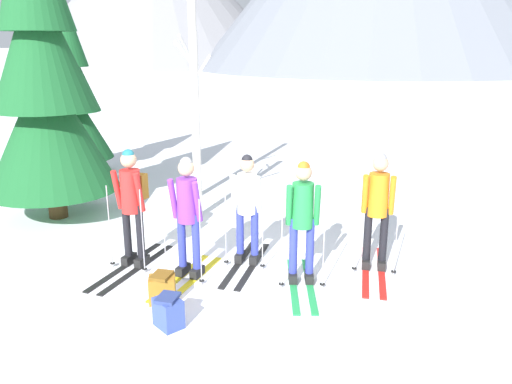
{
  "coord_description": "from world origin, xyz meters",
  "views": [
    {
      "loc": [
        1.95,
        -6.44,
        3.13
      ],
      "look_at": [
        0.18,
        0.48,
        1.05
      ],
      "focal_mm": 36.42,
      "sensor_mm": 36.0,
      "label": 1
    }
  ],
  "objects_px": {
    "skier_in_purple": "(187,213)",
    "birch_tree_slender": "(196,126)",
    "skier_in_white": "(247,206)",
    "backpack_on_snow_front": "(168,312)",
    "skier_in_red": "(132,202)",
    "birch_tree_tall": "(194,95)",
    "pine_tree_mid": "(69,92)",
    "skier_in_orange": "(377,208)",
    "skier_in_green": "(302,219)",
    "backpack_on_snow_beside": "(162,288)",
    "pine_tree_near": "(43,77)"
  },
  "relations": [
    {
      "from": "skier_in_white",
      "to": "skier_in_green",
      "type": "xyz_separation_m",
      "value": [
        0.87,
        -0.45,
        0.04
      ]
    },
    {
      "from": "backpack_on_snow_beside",
      "to": "skier_in_green",
      "type": "bearing_deg",
      "value": 31.42
    },
    {
      "from": "skier_in_red",
      "to": "skier_in_orange",
      "type": "relative_size",
      "value": 1.05
    },
    {
      "from": "skier_in_red",
      "to": "birch_tree_slender",
      "type": "xyz_separation_m",
      "value": [
        0.12,
        2.27,
        0.73
      ]
    },
    {
      "from": "skier_in_orange",
      "to": "birch_tree_tall",
      "type": "xyz_separation_m",
      "value": [
        -3.71,
        2.78,
        1.18
      ]
    },
    {
      "from": "skier_in_red",
      "to": "birch_tree_tall",
      "type": "distance_m",
      "value": 3.69
    },
    {
      "from": "skier_in_white",
      "to": "backpack_on_snow_beside",
      "type": "distance_m",
      "value": 1.72
    },
    {
      "from": "skier_in_white",
      "to": "pine_tree_mid",
      "type": "bearing_deg",
      "value": 143.38
    },
    {
      "from": "skier_in_green",
      "to": "skier_in_orange",
      "type": "distance_m",
      "value": 1.16
    },
    {
      "from": "skier_in_red",
      "to": "backpack_on_snow_front",
      "type": "bearing_deg",
      "value": -51.73
    },
    {
      "from": "skier_in_red",
      "to": "skier_in_orange",
      "type": "bearing_deg",
      "value": 12.06
    },
    {
      "from": "skier_in_red",
      "to": "skier_in_white",
      "type": "bearing_deg",
      "value": 16.96
    },
    {
      "from": "birch_tree_tall",
      "to": "backpack_on_snow_beside",
      "type": "relative_size",
      "value": 10.78
    },
    {
      "from": "skier_in_purple",
      "to": "birch_tree_slender",
      "type": "xyz_separation_m",
      "value": [
        -0.78,
        2.44,
        0.77
      ]
    },
    {
      "from": "pine_tree_near",
      "to": "birch_tree_tall",
      "type": "height_order",
      "value": "pine_tree_near"
    },
    {
      "from": "skier_in_green",
      "to": "birch_tree_slender",
      "type": "distance_m",
      "value": 3.3
    },
    {
      "from": "skier_in_red",
      "to": "skier_in_purple",
      "type": "relative_size",
      "value": 1.07
    },
    {
      "from": "birch_tree_slender",
      "to": "backpack_on_snow_beside",
      "type": "bearing_deg",
      "value": -77.38
    },
    {
      "from": "skier_in_purple",
      "to": "pine_tree_near",
      "type": "distance_m",
      "value": 4.06
    },
    {
      "from": "skier_in_purple",
      "to": "pine_tree_near",
      "type": "xyz_separation_m",
      "value": [
        -3.28,
        1.76,
        1.62
      ]
    },
    {
      "from": "skier_in_white",
      "to": "pine_tree_mid",
      "type": "height_order",
      "value": "pine_tree_mid"
    },
    {
      "from": "skier_in_green",
      "to": "birch_tree_slender",
      "type": "xyz_separation_m",
      "value": [
        -2.3,
        2.24,
        0.78
      ]
    },
    {
      "from": "skier_in_red",
      "to": "birch_tree_slender",
      "type": "relative_size",
      "value": 0.55
    },
    {
      "from": "pine_tree_near",
      "to": "pine_tree_mid",
      "type": "relative_size",
      "value": 1.28
    },
    {
      "from": "birch_tree_tall",
      "to": "pine_tree_near",
      "type": "bearing_deg",
      "value": -136.67
    },
    {
      "from": "skier_in_green",
      "to": "skier_in_purple",
      "type": "bearing_deg",
      "value": -172.61
    },
    {
      "from": "birch_tree_tall",
      "to": "birch_tree_slender",
      "type": "distance_m",
      "value": 1.38
    },
    {
      "from": "pine_tree_mid",
      "to": "birch_tree_tall",
      "type": "bearing_deg",
      "value": -15.82
    },
    {
      "from": "pine_tree_near",
      "to": "skier_in_white",
      "type": "bearing_deg",
      "value": -15.9
    },
    {
      "from": "pine_tree_mid",
      "to": "backpack_on_snow_beside",
      "type": "xyz_separation_m",
      "value": [
        4.69,
        -5.42,
        -1.8
      ]
    },
    {
      "from": "skier_in_green",
      "to": "backpack_on_snow_front",
      "type": "xyz_separation_m",
      "value": [
        -1.27,
        -1.48,
        -0.72
      ]
    },
    {
      "from": "birch_tree_slender",
      "to": "backpack_on_snow_front",
      "type": "relative_size",
      "value": 8.24
    },
    {
      "from": "skier_in_purple",
      "to": "birch_tree_slender",
      "type": "relative_size",
      "value": 0.51
    },
    {
      "from": "skier_in_orange",
      "to": "birch_tree_slender",
      "type": "xyz_separation_m",
      "value": [
        -3.23,
        1.55,
        0.77
      ]
    },
    {
      "from": "skier_in_red",
      "to": "birch_tree_tall",
      "type": "xyz_separation_m",
      "value": [
        -0.36,
        3.5,
        1.14
      ]
    },
    {
      "from": "skier_in_green",
      "to": "skier_in_red",
      "type": "bearing_deg",
      "value": -179.39
    },
    {
      "from": "skier_in_purple",
      "to": "backpack_on_snow_beside",
      "type": "xyz_separation_m",
      "value": [
        -0.06,
        -0.77,
        -0.74
      ]
    },
    {
      "from": "skier_in_white",
      "to": "birch_tree_tall",
      "type": "xyz_separation_m",
      "value": [
        -1.91,
        3.02,
        1.23
      ]
    },
    {
      "from": "backpack_on_snow_beside",
      "to": "skier_in_white",
      "type": "bearing_deg",
      "value": 63.36
    },
    {
      "from": "skier_in_orange",
      "to": "pine_tree_mid",
      "type": "relative_size",
      "value": 0.4
    },
    {
      "from": "backpack_on_snow_front",
      "to": "skier_in_red",
      "type": "bearing_deg",
      "value": 128.27
    },
    {
      "from": "skier_in_purple",
      "to": "birch_tree_tall",
      "type": "distance_m",
      "value": 4.05
    },
    {
      "from": "skier_in_green",
      "to": "backpack_on_snow_beside",
      "type": "relative_size",
      "value": 4.35
    },
    {
      "from": "skier_in_orange",
      "to": "backpack_on_snow_beside",
      "type": "height_order",
      "value": "skier_in_orange"
    },
    {
      "from": "skier_in_purple",
      "to": "backpack_on_snow_beside",
      "type": "relative_size",
      "value": 4.38
    },
    {
      "from": "skier_in_white",
      "to": "birch_tree_tall",
      "type": "height_order",
      "value": "birch_tree_tall"
    },
    {
      "from": "skier_in_green",
      "to": "skier_in_orange",
      "type": "bearing_deg",
      "value": 36.52
    },
    {
      "from": "skier_in_white",
      "to": "backpack_on_snow_front",
      "type": "distance_m",
      "value": 2.09
    },
    {
      "from": "skier_in_green",
      "to": "birch_tree_tall",
      "type": "bearing_deg",
      "value": 128.72
    },
    {
      "from": "skier_in_purple",
      "to": "skier_in_white",
      "type": "bearing_deg",
      "value": 44.8
    }
  ]
}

